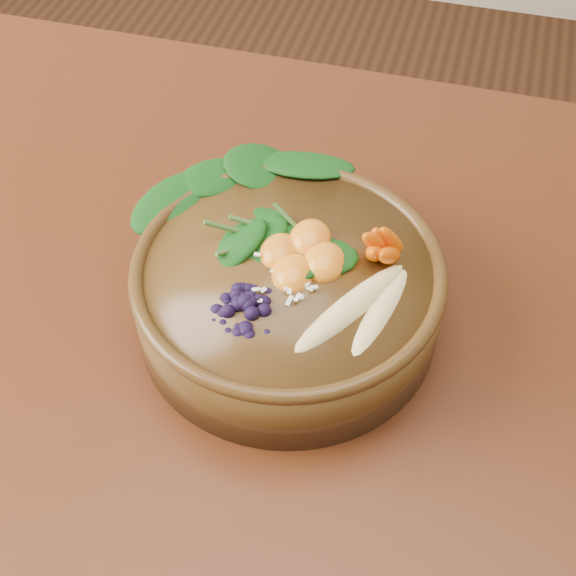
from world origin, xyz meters
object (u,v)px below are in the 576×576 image
(dining_table, at_px, (352,433))
(kale_heap, at_px, (290,194))
(mandarin_cluster, at_px, (302,246))
(banana_halves, at_px, (367,299))
(stoneware_bowl, at_px, (288,296))
(blueberry_pile, at_px, (247,294))
(carrot_cluster, at_px, (387,214))

(dining_table, xyz_separation_m, kale_heap, (-0.09, 0.11, 0.18))
(dining_table, relative_size, kale_heap, 9.16)
(kale_heap, relative_size, mandarin_cluster, 2.07)
(dining_table, height_order, mandarin_cluster, mandarin_cluster)
(dining_table, xyz_separation_m, mandarin_cluster, (-0.07, 0.06, 0.18))
(banana_halves, bearing_deg, dining_table, -57.52)
(dining_table, bearing_deg, mandarin_cluster, 139.22)
(stoneware_bowl, bearing_deg, kale_heap, 103.88)
(banana_halves, relative_size, blueberry_pile, 1.14)
(dining_table, relative_size, blueberry_pile, 12.99)
(kale_heap, bearing_deg, mandarin_cluster, -64.77)
(dining_table, relative_size, stoneware_bowl, 6.00)
(carrot_cluster, bearing_deg, kale_heap, -169.49)
(stoneware_bowl, relative_size, blueberry_pile, 2.16)
(banana_halves, distance_m, blueberry_pile, 0.09)
(mandarin_cluster, bearing_deg, dining_table, -40.78)
(mandarin_cluster, xyz_separation_m, blueberry_pile, (-0.03, -0.07, 0.00))
(stoneware_bowl, bearing_deg, dining_table, -29.88)
(mandarin_cluster, bearing_deg, blueberry_pile, -112.25)
(banana_halves, height_order, blueberry_pile, blueberry_pile)
(dining_table, bearing_deg, banana_halves, 99.49)
(kale_heap, height_order, carrot_cluster, carrot_cluster)
(mandarin_cluster, bearing_deg, stoneware_bowl, -119.33)
(kale_heap, distance_m, banana_halves, 0.13)
(dining_table, bearing_deg, carrot_cluster, 91.80)
(stoneware_bowl, bearing_deg, carrot_cluster, 33.32)
(kale_heap, bearing_deg, stoneware_bowl, -76.12)
(kale_heap, xyz_separation_m, blueberry_pile, (-0.00, -0.12, -0.00))
(kale_heap, relative_size, carrot_cluster, 2.38)
(mandarin_cluster, bearing_deg, carrot_cluster, 27.21)
(carrot_cluster, relative_size, mandarin_cluster, 0.87)
(stoneware_bowl, height_order, mandarin_cluster, mandarin_cluster)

